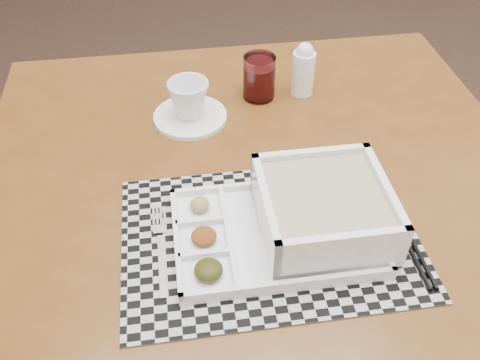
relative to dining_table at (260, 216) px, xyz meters
name	(u,v)px	position (x,y,z in m)	size (l,w,h in m)	color
floor	(416,183)	(0.79, 0.68, -0.68)	(5.00, 5.00, 0.00)	#321F19
dining_table	(260,216)	(0.00, 0.00, 0.00)	(1.05, 1.05, 0.76)	#532B0F
placemat	(270,237)	(-0.01, -0.12, 0.08)	(0.47, 0.33, 0.00)	#A1A1A8
serving_tray	(311,216)	(0.05, -0.12, 0.12)	(0.35, 0.23, 0.09)	white
fork	(161,247)	(-0.19, -0.11, 0.08)	(0.03, 0.19, 0.00)	silver
spoon	(376,193)	(0.19, -0.06, 0.08)	(0.04, 0.18, 0.01)	silver
chopsticks	(403,229)	(0.20, -0.15, 0.08)	(0.03, 0.24, 0.01)	black
saucer	(190,117)	(-0.10, 0.22, 0.08)	(0.15, 0.15, 0.01)	white
cup	(189,99)	(-0.10, 0.22, 0.13)	(0.08, 0.08, 0.08)	white
juice_glass	(259,79)	(0.06, 0.28, 0.12)	(0.07, 0.07, 0.09)	white
creamer_bottle	(303,69)	(0.15, 0.28, 0.13)	(0.05, 0.05, 0.12)	white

